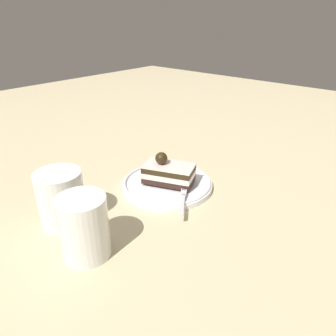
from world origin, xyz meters
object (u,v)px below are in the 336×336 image
cake_slice (168,172)px  fork (183,198)px  drink_glass_far (85,230)px  dessert_plate (168,184)px  drink_glass_near (61,201)px

cake_slice → fork: (0.03, 0.07, -0.02)m
fork → drink_glass_far: drink_glass_far is taller
cake_slice → drink_glass_far: drink_glass_far is taller
dessert_plate → drink_glass_far: bearing=9.9°
cake_slice → fork: bearing=62.9°
drink_glass_far → cake_slice: bearing=-170.5°
fork → drink_glass_far: 0.20m
fork → cake_slice: bearing=-117.1°
fork → drink_glass_far: size_ratio=0.94×
dessert_plate → drink_glass_near: 0.22m
fork → drink_glass_near: 0.22m
fork → drink_glass_far: (0.20, -0.03, 0.03)m
dessert_plate → fork: bearing=62.7°
dessert_plate → cake_slice: cake_slice is taller
cake_slice → drink_glass_near: (0.21, -0.06, 0.01)m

